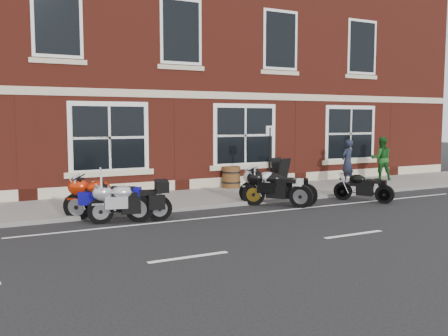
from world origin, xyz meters
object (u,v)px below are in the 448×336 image
(moto_naked_black, at_px, (362,186))
(parking_sign, at_px, (270,155))
(moto_sport_red, at_px, (107,197))
(moto_sport_silver, at_px, (274,186))
(pedestrian_right, at_px, (381,158))
(moto_touring_silver, at_px, (128,200))
(pedestrian_left, at_px, (347,162))
(barrel_planter, at_px, (231,177))
(moto_sport_black, at_px, (278,187))
(a_board_sign, at_px, (281,171))

(moto_naked_black, height_order, parking_sign, parking_sign)
(moto_sport_red, distance_m, moto_sport_silver, 4.96)
(moto_sport_silver, bearing_deg, pedestrian_right, -16.99)
(moto_touring_silver, relative_size, parking_sign, 0.93)
(pedestrian_left, xyz_separation_m, parking_sign, (-4.09, -0.95, 0.45))
(moto_sport_red, distance_m, barrel_planter, 6.23)
(moto_sport_red, height_order, moto_sport_black, moto_sport_red)
(moto_sport_silver, bearing_deg, moto_sport_red, 141.51)
(moto_touring_silver, relative_size, moto_sport_silver, 1.10)
(pedestrian_left, distance_m, pedestrian_right, 2.07)
(moto_sport_silver, bearing_deg, pedestrian_left, -12.45)
(moto_touring_silver, xyz_separation_m, barrel_planter, (4.89, 3.66, -0.06))
(parking_sign, bearing_deg, barrel_planter, 89.20)
(moto_sport_silver, relative_size, a_board_sign, 1.86)
(moto_naked_black, bearing_deg, a_board_sign, 67.81)
(pedestrian_left, distance_m, barrel_planter, 4.54)
(moto_touring_silver, xyz_separation_m, moto_naked_black, (7.40, -0.31, -0.07))
(pedestrian_right, bearing_deg, parking_sign, 42.19)
(moto_touring_silver, xyz_separation_m, moto_sport_silver, (4.54, 0.32, 0.03))
(pedestrian_left, height_order, parking_sign, parking_sign)
(pedestrian_left, bearing_deg, moto_sport_black, 11.24)
(moto_sport_black, height_order, pedestrian_left, pedestrian_left)
(moto_touring_silver, bearing_deg, moto_sport_silver, -74.81)
(moto_sport_red, height_order, pedestrian_left, pedestrian_left)
(barrel_planter, bearing_deg, moto_sport_red, -148.51)
(moto_touring_silver, height_order, moto_sport_red, moto_touring_silver)
(moto_sport_red, relative_size, moto_sport_silver, 1.06)
(parking_sign, bearing_deg, a_board_sign, 39.03)
(a_board_sign, xyz_separation_m, parking_sign, (-1.67, -1.84, 0.78))
(moto_sport_black, height_order, moto_naked_black, moto_sport_black)
(moto_touring_silver, relative_size, moto_sport_red, 1.04)
(a_board_sign, xyz_separation_m, barrel_planter, (-1.96, 0.25, -0.13))
(moto_sport_red, relative_size, parking_sign, 0.89)
(moto_sport_black, height_order, barrel_planter, moto_sport_black)
(pedestrian_left, relative_size, parking_sign, 0.75)
(moto_naked_black, relative_size, barrel_planter, 2.22)
(moto_sport_silver, bearing_deg, parking_sign, 25.50)
(moto_naked_black, relative_size, parking_sign, 0.75)
(moto_sport_red, distance_m, pedestrian_left, 9.92)
(moto_touring_silver, height_order, pedestrian_right, pedestrian_right)
(pedestrian_left, bearing_deg, moto_sport_red, -2.50)
(barrel_planter, height_order, parking_sign, parking_sign)
(moto_naked_black, distance_m, pedestrian_left, 3.42)
(moto_sport_black, height_order, moto_sport_silver, moto_sport_silver)
(moto_sport_red, relative_size, pedestrian_left, 1.19)
(pedestrian_right, height_order, parking_sign, parking_sign)
(moto_touring_silver, height_order, moto_naked_black, moto_touring_silver)
(moto_touring_silver, xyz_separation_m, moto_sport_black, (4.65, 0.26, 0.02))
(a_board_sign, distance_m, parking_sign, 2.60)
(pedestrian_left, xyz_separation_m, barrel_planter, (-4.38, 1.13, -0.46))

